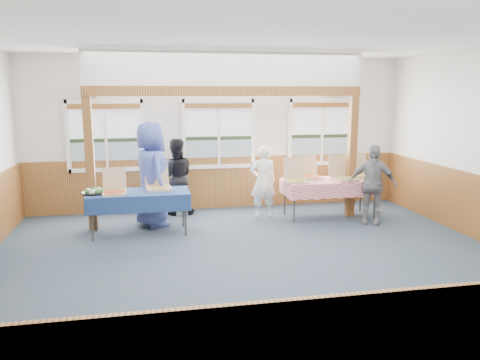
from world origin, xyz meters
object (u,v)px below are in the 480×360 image
object	(u,v)px
man_blue	(151,174)
person_grey	(372,184)
table_left	(139,195)
woman_black	(176,177)
table_right	(330,183)
woman_white	(263,182)

from	to	relation	value
man_blue	person_grey	distance (m)	4.16
table_left	woman_black	xyz separation A→B (m)	(0.72, 1.24, 0.08)
table_right	person_grey	world-z (taller)	person_grey
woman_black	man_blue	world-z (taller)	man_blue
woman_white	woman_black	distance (m)	1.78
table_left	person_grey	distance (m)	4.32
woman_white	woman_black	world-z (taller)	woman_black
table_left	woman_white	world-z (taller)	woman_white
person_grey	woman_white	bearing A→B (deg)	-172.74
table_right	man_blue	world-z (taller)	man_blue
table_left	table_right	xyz separation A→B (m)	(3.71, 0.42, 0.00)
table_right	woman_white	distance (m)	1.33
woman_white	person_grey	bearing A→B (deg)	154.72
man_blue	person_grey	xyz separation A→B (m)	(4.10, -0.66, -0.22)
woman_white	table_left	bearing A→B (deg)	12.61
table_left	woman_black	bearing A→B (deg)	59.83
woman_white	man_blue	world-z (taller)	man_blue
woman_black	man_blue	xyz separation A→B (m)	(-0.49, -0.74, 0.20)
woman_black	person_grey	xyz separation A→B (m)	(3.61, -1.40, -0.02)
table_left	person_grey	world-z (taller)	person_grey
woman_black	man_blue	size ratio (longest dim) A/B	0.80
woman_white	person_grey	world-z (taller)	person_grey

